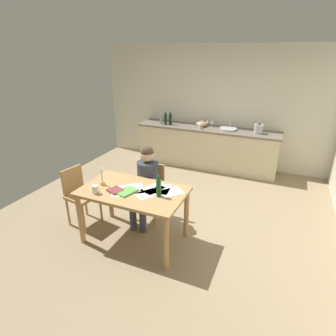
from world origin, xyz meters
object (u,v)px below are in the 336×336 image
Objects in this scene: coffee_mug at (95,189)px; wine_glass_back_left at (202,121)px; candlestick at (102,180)px; wine_glass_near_sink at (212,122)px; wine_bottle_on_table at (159,187)px; teacup_on_counter at (200,126)px; bottle_oil at (161,119)px; bottle_wine_red at (170,119)px; bottle_vinegar at (166,119)px; sink_unit at (228,129)px; chair_at_table at (151,189)px; book_magazine at (116,190)px; book_cookery at (127,191)px; wine_glass_by_kettle at (208,121)px; stovetop_kettle at (259,128)px; person_seated at (146,180)px; dining_table at (133,198)px; chair_side_empty at (80,193)px; mixing_bowl at (201,124)px.

wine_glass_back_left is (0.36, 3.42, 0.18)m from coffee_mug.
candlestick is 3.25m from wine_glass_near_sink.
teacup_on_counter is (-0.38, 2.86, 0.06)m from wine_bottle_on_table.
bottle_wine_red is (0.22, 0.04, 0.02)m from bottle_oil.
sink_unit is at bearing 2.95° from bottle_vinegar.
bottle_oil reaches higher than sink_unit.
chair_at_table reaches higher than book_magazine.
bottle_wine_red reaches higher than teacup_on_counter.
book_cookery is (0.41, -0.05, -0.06)m from candlestick.
wine_bottle_on_table is at bearing 27.21° from book_cookery.
bottle_oil is at bearing 124.17° from book_cookery.
bottle_wine_red reaches higher than wine_glass_back_left.
wine_glass_by_kettle is (-0.29, 3.16, 0.11)m from wine_bottle_on_table.
bottle_vinegar is 1.84× the size of wine_glass_by_kettle.
bottle_wine_red is at bearing -178.59° from stovetop_kettle.
wine_glass_by_kettle reaches higher than coffee_mug.
wine_glass_back_left is at bearing 97.44° from wine_bottle_on_table.
person_seated reaches higher than bottle_oil.
dining_table is 3.07m from bottle_vinegar.
bottle_oil is 0.22m from bottle_wine_red.
stovetop_kettle is at bearing 68.05° from dining_table.
bottle_vinegar is at bearing 112.45° from wine_bottle_on_table.
chair_side_empty is 3.32m from wine_glass_by_kettle.
wine_glass_near_sink is (0.65, 3.18, 0.16)m from candlestick.
wine_glass_by_kettle is at bearing 13.60° from bottle_wine_red.
coffee_mug is at bearing -108.99° from chair_at_table.
wine_glass_back_left is at bearing 109.29° from book_magazine.
chair_side_empty is at bearing -107.23° from mixing_bowl.
wine_bottle_on_table is 3.18m from bottle_vinegar.
wine_glass_near_sink reaches higher than candlestick.
mixing_bowl is 1.59× the size of wine_glass_by_kettle.
stovetop_kettle is (1.93, 0.05, -0.02)m from bottle_wine_red.
bottle_vinegar reaches higher than candlestick.
candlestick is at bearing -118.69° from stovetop_kettle.
mixing_bowl is at bearing 8.59° from bottle_vinegar.
dining_table is 0.45m from wine_bottle_on_table.
book_cookery is at bearing -112.15° from stovetop_kettle.
person_seated reaches higher than dining_table.
bottle_vinegar is at bearing -171.41° from mixing_bowl.
bottle_vinegar is at bearing 108.42° from chair_at_table.
chair_side_empty is 5.74× the size of wine_glass_by_kettle.
stovetop_kettle is (1.25, 3.08, 0.21)m from book_cookery.
wine_bottle_on_table is (0.38, -0.01, 0.23)m from dining_table.
teacup_on_counter reaches higher than chair_at_table.
bottle_vinegar is (-0.76, 2.43, 0.34)m from person_seated.
bottle_wine_red reaches higher than coffee_mug.
dining_table is 3.06m from bottle_wine_red.
stovetop_kettle reaches higher than wine_bottle_on_table.
sink_unit is 1.44m from bottle_vinegar.
wine_glass_back_left reaches higher than coffee_mug.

